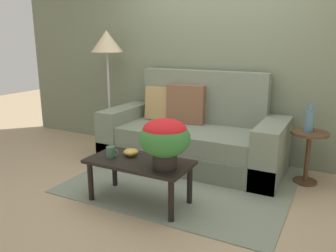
% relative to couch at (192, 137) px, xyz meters
% --- Properties ---
extents(ground_plane, '(14.00, 14.00, 0.00)m').
position_rel_couch_xyz_m(ground_plane, '(0.15, -0.65, -0.34)').
color(ground_plane, tan).
extents(wall_back, '(6.40, 0.12, 2.93)m').
position_rel_couch_xyz_m(wall_back, '(0.15, 0.49, 1.13)').
color(wall_back, slate).
rests_on(wall_back, ground).
extents(area_rug, '(2.25, 1.93, 0.01)m').
position_rel_couch_xyz_m(area_rug, '(0.15, -0.49, -0.33)').
color(area_rug, gray).
rests_on(area_rug, ground).
extents(couch, '(2.19, 0.91, 1.13)m').
position_rel_couch_xyz_m(couch, '(0.00, 0.00, 0.00)').
color(couch, '#626B59').
rests_on(couch, ground).
extents(coffee_table, '(0.97, 0.49, 0.42)m').
position_rel_couch_xyz_m(coffee_table, '(-0.01, -1.19, 0.02)').
color(coffee_table, black).
rests_on(coffee_table, ground).
extents(side_table, '(0.38, 0.38, 0.57)m').
position_rel_couch_xyz_m(side_table, '(1.33, 0.02, 0.06)').
color(side_table, '#4C331E').
rests_on(side_table, ground).
extents(floor_lamp, '(0.43, 0.43, 1.63)m').
position_rel_couch_xyz_m(floor_lamp, '(-1.33, 0.11, 1.07)').
color(floor_lamp, '#B2B2B7').
rests_on(floor_lamp, ground).
extents(potted_plant, '(0.45, 0.45, 0.43)m').
position_rel_couch_xyz_m(potted_plant, '(0.28, -1.23, 0.35)').
color(potted_plant, black).
rests_on(potted_plant, coffee_table).
extents(coffee_mug, '(0.13, 0.08, 0.10)m').
position_rel_couch_xyz_m(coffee_mug, '(-0.30, -1.23, 0.13)').
color(coffee_mug, '#3D664C').
rests_on(coffee_mug, coffee_table).
extents(snack_bowl, '(0.14, 0.14, 0.07)m').
position_rel_couch_xyz_m(snack_bowl, '(-0.15, -1.12, 0.12)').
color(snack_bowl, gold).
rests_on(snack_bowl, coffee_table).
extents(table_vase, '(0.09, 0.09, 0.29)m').
position_rel_couch_xyz_m(table_vase, '(1.31, 0.03, 0.35)').
color(table_vase, slate).
rests_on(table_vase, side_table).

